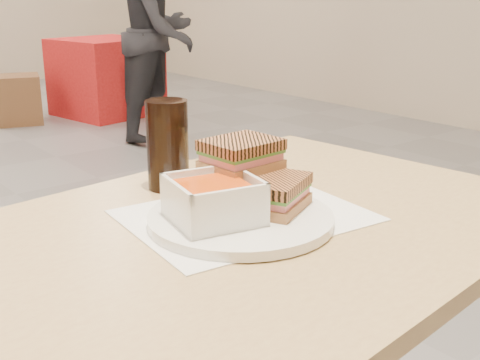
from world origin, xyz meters
TOP-DOWN VIEW (x-y plane):
  - main_table at (-0.07, -2.02)m, footprint 1.27×0.83m
  - tray_liner at (0.03, -1.99)m, footprint 0.40×0.33m
  - plate at (0.00, -2.01)m, footprint 0.29×0.29m
  - soup_bowl at (-0.04, -2.00)m, footprint 0.15×0.15m
  - panini_lower at (0.06, -2.02)m, footprint 0.15×0.14m
  - panini_upper at (0.05, -1.95)m, footprint 0.12×0.11m
  - cola_glass at (0.02, -1.78)m, footprint 0.08×0.08m
  - bg_table_1 at (1.98, 2.39)m, footprint 0.90×0.90m
  - bg_chair_1l at (1.21, 2.50)m, footprint 0.46×0.46m
  - bg_chair_1r at (2.50, 2.78)m, footprint 0.38×0.38m
  - patron_b at (1.90, 1.27)m, footprint 0.97×0.91m

SIDE VIEW (x-z plane):
  - bg_chair_1l at x=1.21m, z-range 0.00..0.41m
  - bg_chair_1r at x=2.50m, z-range 0.00..0.43m
  - bg_table_1 at x=1.98m, z-range 0.00..0.68m
  - main_table at x=-0.07m, z-range 0.26..1.01m
  - tray_liner at x=0.03m, z-range 0.75..0.75m
  - plate at x=0.00m, z-range 0.75..0.77m
  - panini_lower at x=0.06m, z-range 0.77..0.82m
  - patron_b at x=1.90m, z-range 0.00..1.59m
  - soup_bowl at x=-0.04m, z-range 0.76..0.83m
  - cola_glass at x=0.02m, z-range 0.75..0.92m
  - panini_upper at x=0.05m, z-range 0.82..0.87m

